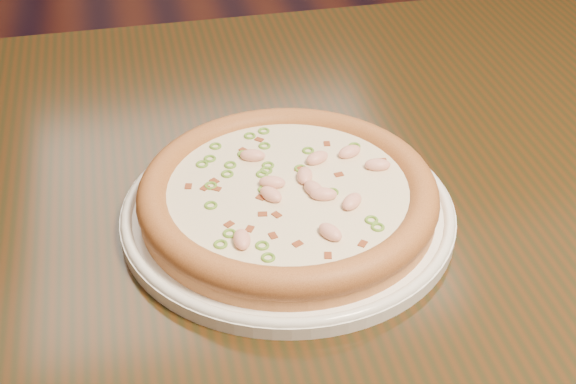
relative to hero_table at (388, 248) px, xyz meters
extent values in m
cube|color=black|center=(0.00, 0.00, 0.08)|extent=(1.20, 0.80, 0.04)
cylinder|color=white|center=(-0.12, -0.05, 0.10)|extent=(0.30, 0.30, 0.01)
torus|color=white|center=(-0.12, -0.05, 0.11)|extent=(0.30, 0.30, 0.01)
cylinder|color=#CC864B|center=(-0.12, -0.05, 0.12)|extent=(0.27, 0.27, 0.02)
torus|color=#B66E39|center=(-0.12, -0.05, 0.13)|extent=(0.27, 0.27, 0.03)
cylinder|color=beige|center=(-0.12, -0.05, 0.13)|extent=(0.22, 0.22, 0.00)
ellipsoid|color=#F2B29E|center=(-0.14, 0.00, 0.14)|extent=(0.03, 0.02, 0.01)
ellipsoid|color=#F2B29E|center=(-0.14, -0.06, 0.14)|extent=(0.02, 0.03, 0.01)
ellipsoid|color=#F2B29E|center=(-0.13, -0.04, 0.14)|extent=(0.03, 0.02, 0.01)
ellipsoid|color=#F2B29E|center=(-0.05, -0.01, 0.14)|extent=(0.03, 0.02, 0.01)
ellipsoid|color=#F2B29E|center=(-0.10, -0.12, 0.14)|extent=(0.02, 0.03, 0.01)
ellipsoid|color=#F2B29E|center=(-0.10, -0.06, 0.14)|extent=(0.02, 0.03, 0.01)
ellipsoid|color=#F2B29E|center=(-0.07, -0.09, 0.14)|extent=(0.03, 0.03, 0.01)
ellipsoid|color=#F2B29E|center=(-0.10, -0.04, 0.14)|extent=(0.02, 0.03, 0.01)
ellipsoid|color=#F2B29E|center=(-0.03, -0.04, 0.14)|extent=(0.03, 0.02, 0.01)
ellipsoid|color=#F2B29E|center=(-0.09, -0.07, 0.14)|extent=(0.03, 0.02, 0.01)
ellipsoid|color=#F2B29E|center=(-0.08, -0.01, 0.14)|extent=(0.03, 0.02, 0.01)
ellipsoid|color=#F2B29E|center=(-0.17, -0.12, 0.14)|extent=(0.02, 0.02, 0.01)
cube|color=maroon|center=(-0.08, -0.14, 0.13)|extent=(0.01, 0.01, 0.00)
cube|color=maroon|center=(-0.18, -0.03, 0.13)|extent=(0.01, 0.01, 0.00)
cube|color=maroon|center=(-0.15, -0.06, 0.13)|extent=(0.01, 0.01, 0.00)
cube|color=maroon|center=(-0.18, -0.09, 0.13)|extent=(0.01, 0.01, 0.00)
cube|color=maroon|center=(-0.18, -0.04, 0.13)|extent=(0.01, 0.01, 0.00)
cube|color=maroon|center=(-0.15, -0.08, 0.13)|extent=(0.01, 0.01, 0.00)
cube|color=maroon|center=(-0.07, 0.01, 0.13)|extent=(0.01, 0.01, 0.00)
cube|color=maroon|center=(-0.13, 0.03, 0.13)|extent=(0.01, 0.01, 0.00)
cube|color=maroon|center=(-0.07, -0.08, 0.13)|extent=(0.01, 0.01, 0.00)
cube|color=maroon|center=(-0.15, -0.11, 0.13)|extent=(0.01, 0.01, 0.00)
cube|color=maroon|center=(-0.07, -0.04, 0.13)|extent=(0.01, 0.01, 0.00)
cube|color=maroon|center=(-0.14, -0.09, 0.13)|extent=(0.01, 0.01, 0.00)
cube|color=maroon|center=(-0.02, -0.03, 0.13)|extent=(0.01, 0.01, 0.00)
cube|color=maroon|center=(-0.15, 0.02, 0.13)|extent=(0.01, 0.01, 0.00)
cube|color=maroon|center=(-0.11, -0.15, 0.13)|extent=(0.01, 0.01, 0.00)
cube|color=maroon|center=(-0.21, -0.03, 0.13)|extent=(0.01, 0.01, 0.00)
cube|color=maroon|center=(-0.10, -0.02, 0.13)|extent=(0.01, 0.01, 0.00)
cube|color=maroon|center=(-0.13, -0.13, 0.13)|extent=(0.01, 0.01, 0.00)
cube|color=maroon|center=(-0.16, -0.10, 0.13)|extent=(0.01, 0.01, 0.00)
cube|color=maroon|center=(-0.19, -0.04, 0.13)|extent=(0.01, 0.01, 0.00)
torus|color=#588C28|center=(-0.15, 0.01, 0.13)|extent=(0.01, 0.01, 0.00)
torus|color=#588C28|center=(-0.17, -0.02, 0.13)|extent=(0.02, 0.02, 0.00)
torus|color=#588C28|center=(-0.10, -0.02, 0.13)|extent=(0.02, 0.02, 0.00)
torus|color=#588C28|center=(-0.06, -0.12, 0.13)|extent=(0.01, 0.01, 0.00)
torus|color=#588C28|center=(-0.04, 0.00, 0.13)|extent=(0.01, 0.01, 0.00)
torus|color=#588C28|center=(-0.13, 0.02, 0.13)|extent=(0.01, 0.01, 0.00)
torus|color=#588C28|center=(-0.13, -0.01, 0.13)|extent=(0.02, 0.02, 0.00)
torus|color=#588C28|center=(-0.18, -0.10, 0.13)|extent=(0.02, 0.02, 0.00)
torus|color=#588C28|center=(-0.16, 0.00, 0.13)|extent=(0.01, 0.01, 0.00)
torus|color=#588C28|center=(-0.19, -0.06, 0.13)|extent=(0.02, 0.02, 0.00)
torus|color=#588C28|center=(-0.09, 0.00, 0.13)|extent=(0.02, 0.02, 0.00)
torus|color=#588C28|center=(-0.13, -0.02, 0.13)|extent=(0.01, 0.01, 0.00)
torus|color=#588C28|center=(-0.19, 0.00, 0.13)|extent=(0.02, 0.02, 0.00)
torus|color=#588C28|center=(-0.18, 0.01, 0.13)|extent=(0.02, 0.02, 0.00)
torus|color=#588C28|center=(-0.19, -0.03, 0.13)|extent=(0.01, 0.01, 0.00)
torus|color=#588C28|center=(-0.19, -0.12, 0.13)|extent=(0.01, 0.01, 0.00)
torus|color=#588C28|center=(-0.12, 0.05, 0.13)|extent=(0.01, 0.01, 0.00)
torus|color=#588C28|center=(-0.14, -0.05, 0.13)|extent=(0.01, 0.01, 0.00)
torus|color=#588C28|center=(-0.08, -0.07, 0.13)|extent=(0.02, 0.02, 0.00)
torus|color=#588C28|center=(-0.06, -0.11, 0.13)|extent=(0.02, 0.02, 0.00)
torus|color=#588C28|center=(-0.14, 0.04, 0.13)|extent=(0.02, 0.02, 0.00)
torus|color=#588C28|center=(-0.17, 0.03, 0.13)|extent=(0.01, 0.01, 0.00)
torus|color=#588C28|center=(-0.14, -0.03, 0.13)|extent=(0.01, 0.01, 0.00)
torus|color=#588C28|center=(-0.16, -0.12, 0.13)|extent=(0.01, 0.01, 0.00)
torus|color=#588C28|center=(-0.16, -0.14, 0.13)|extent=(0.02, 0.02, 0.00)
camera|label=1|loc=(-0.24, -0.62, 0.55)|focal=50.00mm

